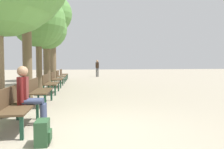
{
  "coord_description": "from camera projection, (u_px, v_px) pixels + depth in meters",
  "views": [
    {
      "loc": [
        -0.18,
        -4.26,
        1.36
      ],
      "look_at": [
        1.36,
        6.17,
        0.79
      ],
      "focal_mm": 35.0,
      "sensor_mm": 36.0,
      "label": 1
    }
  ],
  "objects": [
    {
      "name": "tree_row_3",
      "position": [
        46.0,
        30.0,
        13.18
      ],
      "size": [
        2.48,
        2.48,
        4.65
      ],
      "color": "brown",
      "rests_on": "ground_plane"
    },
    {
      "name": "person_seated",
      "position": [
        29.0,
        94.0,
        4.72
      ],
      "size": [
        0.6,
        0.34,
        1.29
      ],
      "color": "#384260",
      "rests_on": "ground_plane"
    },
    {
      "name": "bench_row_5",
      "position": [
        63.0,
        74.0,
        17.41
      ],
      "size": [
        0.54,
        1.52,
        0.84
      ],
      "color": "#4C3823",
      "rests_on": "ground_plane"
    },
    {
      "name": "tree_row_4",
      "position": [
        52.0,
        15.0,
        16.07
      ],
      "size": [
        2.91,
        2.91,
        6.43
      ],
      "color": "brown",
      "rests_on": "ground_plane"
    },
    {
      "name": "bench_row_1",
      "position": [
        38.0,
        89.0,
        7.06
      ],
      "size": [
        0.54,
        1.52,
        0.84
      ],
      "color": "#4C3823",
      "rests_on": "ground_plane"
    },
    {
      "name": "bench_row_2",
      "position": [
        49.0,
        82.0,
        9.65
      ],
      "size": [
        0.54,
        1.52,
        0.84
      ],
      "color": "#4C3823",
      "rests_on": "ground_plane"
    },
    {
      "name": "backpack",
      "position": [
        43.0,
        133.0,
        3.62
      ],
      "size": [
        0.25,
        0.37,
        0.41
      ],
      "color": "#284C2D",
      "rests_on": "ground_plane"
    },
    {
      "name": "pedestrian_near",
      "position": [
        97.0,
        67.0,
        21.1
      ],
      "size": [
        0.33,
        0.22,
        1.63
      ],
      "color": "#4C4C4C",
      "rests_on": "ground_plane"
    },
    {
      "name": "ground_plane",
      "position": [
        89.0,
        131.0,
        4.31
      ],
      "size": [
        80.0,
        80.0,
        0.0
      ],
      "primitive_type": "plane",
      "color": "gray"
    },
    {
      "name": "bench_row_4",
      "position": [
        60.0,
        75.0,
        14.82
      ],
      "size": [
        0.54,
        1.52,
        0.84
      ],
      "color": "#4C3823",
      "rests_on": "ground_plane"
    },
    {
      "name": "tree_row_2",
      "position": [
        38.0,
        21.0,
        10.66
      ],
      "size": [
        2.63,
        2.63,
        4.75
      ],
      "color": "brown",
      "rests_on": "ground_plane"
    },
    {
      "name": "bench_row_3",
      "position": [
        56.0,
        78.0,
        12.23
      ],
      "size": [
        0.54,
        1.52,
        0.84
      ],
      "color": "#4C3823",
      "rests_on": "ground_plane"
    },
    {
      "name": "bench_row_0",
      "position": [
        14.0,
        105.0,
        4.47
      ],
      "size": [
        0.54,
        1.52,
        0.84
      ],
      "color": "#4C3823",
      "rests_on": "ground_plane"
    }
  ]
}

